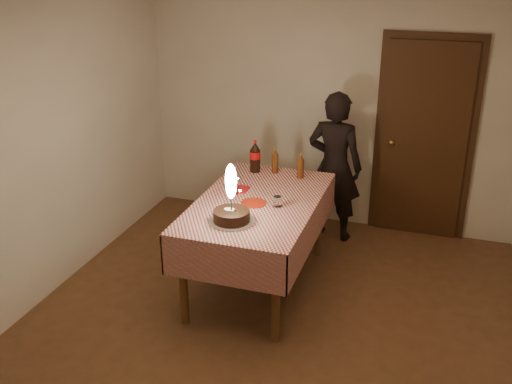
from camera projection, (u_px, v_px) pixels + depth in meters
ground at (265, 330)px, 4.87m from camera, size 4.00×4.50×0.01m
room_shell at (274, 133)px, 4.29m from camera, size 4.04×4.54×2.62m
dining_table at (258, 212)px, 5.23m from camera, size 1.02×1.72×0.85m
birthday_cake at (231, 209)px, 4.75m from camera, size 0.37×0.37×0.49m
red_plate at (254, 203)px, 5.12m from camera, size 0.22×0.22×0.01m
red_cup at (234, 188)px, 5.30m from camera, size 0.08×0.08×0.10m
clear_cup at (277, 201)px, 5.05m from camera, size 0.07×0.07×0.09m
napkin_stack at (240, 189)px, 5.40m from camera, size 0.15×0.15×0.02m
cola_bottle at (255, 157)px, 5.78m from camera, size 0.10×0.10×0.32m
amber_bottle_left at (275, 161)px, 5.77m from camera, size 0.06×0.06×0.25m
amber_bottle_right at (301, 166)px, 5.64m from camera, size 0.06×0.06×0.25m
photographer at (335, 166)px, 6.14m from camera, size 0.61×0.47×1.57m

